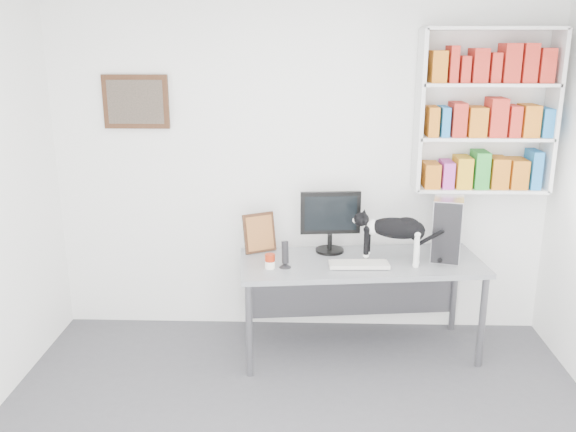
% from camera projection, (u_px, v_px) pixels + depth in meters
% --- Properties ---
extents(room, '(4.01, 4.01, 2.70)m').
position_uv_depth(room, '(296.00, 254.00, 3.01)').
color(room, '#4B4B4F').
rests_on(room, ground).
extents(bookshelf, '(1.03, 0.28, 1.24)m').
position_uv_depth(bookshelf, '(486.00, 111.00, 4.60)').
color(bookshelf, silver).
rests_on(bookshelf, room).
extents(wall_art, '(0.52, 0.04, 0.42)m').
position_uv_depth(wall_art, '(136.00, 102.00, 4.79)').
color(wall_art, '#472416').
rests_on(wall_art, room).
extents(desk, '(1.89, 0.90, 0.76)m').
position_uv_depth(desk, '(360.00, 306.00, 4.72)').
color(desk, gray).
rests_on(desk, room).
extents(monitor, '(0.49, 0.27, 0.50)m').
position_uv_depth(monitor, '(330.00, 221.00, 4.75)').
color(monitor, black).
rests_on(monitor, desk).
extents(keyboard, '(0.45, 0.19, 0.03)m').
position_uv_depth(keyboard, '(359.00, 264.00, 4.49)').
color(keyboard, beige).
rests_on(keyboard, desk).
extents(pc_tower, '(0.32, 0.51, 0.48)m').
position_uv_depth(pc_tower, '(448.00, 225.00, 4.69)').
color(pc_tower, '#B5B5BA').
rests_on(pc_tower, desk).
extents(speaker, '(0.11, 0.11, 0.21)m').
position_uv_depth(speaker, '(285.00, 254.00, 4.45)').
color(speaker, black).
rests_on(speaker, desk).
extents(leaning_print, '(0.28, 0.21, 0.32)m').
position_uv_depth(leaning_print, '(259.00, 232.00, 4.78)').
color(leaning_print, '#472416').
rests_on(leaning_print, desk).
extents(soup_can, '(0.08, 0.08, 0.11)m').
position_uv_depth(soup_can, '(270.00, 261.00, 4.44)').
color(soup_can, '#A9280E').
rests_on(soup_can, desk).
extents(cat, '(0.62, 0.32, 0.37)m').
position_uv_depth(cat, '(394.00, 240.00, 4.51)').
color(cat, black).
rests_on(cat, desk).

